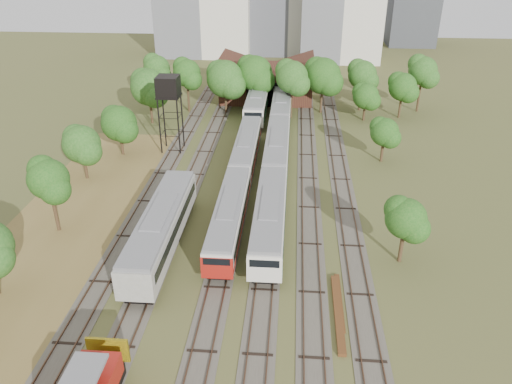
{
  "coord_description": "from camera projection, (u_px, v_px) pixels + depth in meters",
  "views": [
    {
      "loc": [
        3.91,
        -30.1,
        26.74
      ],
      "look_at": [
        0.3,
        16.18,
        2.5
      ],
      "focal_mm": 35.0,
      "sensor_mm": 36.0,
      "label": 1
    }
  ],
  "objects": [
    {
      "name": "rail_pile_near",
      "position": [
        338.0,
        312.0,
        39.26
      ],
      "size": [
        0.61,
        9.08,
        0.3
      ],
      "primitive_type": "cube",
      "color": "brown",
      "rests_on": "ground"
    },
    {
      "name": "tree_band_far",
      "position": [
        286.0,
        76.0,
        80.62
      ],
      "size": [
        48.17,
        9.47,
        9.13
      ],
      "color": "#382616",
      "rests_on": "ground"
    },
    {
      "name": "maintenance_shed",
      "position": [
        267.0,
        82.0,
        89.21
      ],
      "size": [
        16.45,
        11.55,
        7.58
      ],
      "color": "#3A1915",
      "rests_on": "ground"
    },
    {
      "name": "railcar_red_set",
      "position": [
        239.0,
        178.0,
        56.86
      ],
      "size": [
        2.75,
        34.57,
        3.4
      ],
      "color": "black",
      "rests_on": "ground"
    },
    {
      "name": "tree_band_left",
      "position": [
        82.0,
        151.0,
        55.63
      ],
      "size": [
        7.78,
        56.2,
        8.5
      ],
      "color": "#382616",
      "rests_on": "ground"
    },
    {
      "name": "railcar_green_set",
      "position": [
        277.0,
        150.0,
        64.02
      ],
      "size": [
        2.98,
        52.08,
        3.69
      ],
      "color": "black",
      "rests_on": "ground"
    },
    {
      "name": "rail_pile_far",
      "position": [
        339.0,
        302.0,
        40.46
      ],
      "size": [
        0.44,
        7.06,
        0.23
      ],
      "primitive_type": "cube",
      "color": "brown",
      "rests_on": "ground"
    },
    {
      "name": "water_tower",
      "position": [
        168.0,
        88.0,
        64.96
      ],
      "size": [
        2.97,
        2.97,
        10.28
      ],
      "color": "black",
      "rests_on": "ground"
    },
    {
      "name": "dry_grass_patch",
      "position": [
        58.0,
        248.0,
        47.55
      ],
      "size": [
        14.0,
        60.0,
        0.04
      ],
      "primitive_type": "cube",
      "color": "brown",
      "rests_on": "ground"
    },
    {
      "name": "ground",
      "position": [
        236.0,
        315.0,
        39.25
      ],
      "size": [
        240.0,
        240.0,
        0.0
      ],
      "primitive_type": "plane",
      "color": "#475123",
      "rests_on": "ground"
    },
    {
      "name": "old_grey_coach",
      "position": [
        162.0,
        228.0,
        46.61
      ],
      "size": [
        3.2,
        18.0,
        3.97
      ],
      "color": "black",
      "rests_on": "ground"
    },
    {
      "name": "railcar_rear",
      "position": [
        257.0,
        104.0,
        80.82
      ],
      "size": [
        3.15,
        16.08,
        3.9
      ],
      "color": "black",
      "rests_on": "ground"
    },
    {
      "name": "tree_band_right",
      "position": [
        379.0,
        132.0,
        63.52
      ],
      "size": [
        5.21,
        42.59,
        6.34
      ],
      "color": "#382616",
      "rests_on": "ground"
    },
    {
      "name": "tracks",
      "position": [
        254.0,
        176.0,
        61.37
      ],
      "size": [
        24.6,
        80.0,
        0.19
      ],
      "color": "#4C473D",
      "rests_on": "ground"
    }
  ]
}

